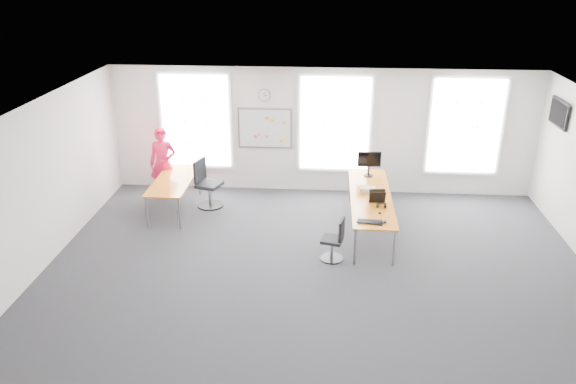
# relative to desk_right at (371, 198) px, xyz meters

# --- Properties ---
(floor) EXTENTS (10.00, 10.00, 0.00)m
(floor) POSITION_rel_desk_right_xyz_m (-1.06, -1.93, -0.71)
(floor) COLOR #2C2B30
(floor) RESTS_ON ground
(ceiling) EXTENTS (10.00, 10.00, 0.00)m
(ceiling) POSITION_rel_desk_right_xyz_m (-1.06, -1.93, 2.29)
(ceiling) COLOR white
(ceiling) RESTS_ON ground
(wall_back) EXTENTS (10.00, 0.00, 10.00)m
(wall_back) POSITION_rel_desk_right_xyz_m (-1.06, 2.07, 0.79)
(wall_back) COLOR white
(wall_back) RESTS_ON ground
(wall_front) EXTENTS (10.00, 0.00, 10.00)m
(wall_front) POSITION_rel_desk_right_xyz_m (-1.06, -5.93, 0.79)
(wall_front) COLOR white
(wall_front) RESTS_ON ground
(wall_left) EXTENTS (0.00, 10.00, 10.00)m
(wall_left) POSITION_rel_desk_right_xyz_m (-6.06, -1.93, 0.79)
(wall_left) COLOR white
(wall_left) RESTS_ON ground
(window_left) EXTENTS (1.60, 0.06, 2.20)m
(window_left) POSITION_rel_desk_right_xyz_m (-4.06, 2.04, 0.99)
(window_left) COLOR silver
(window_left) RESTS_ON wall_back
(window_mid) EXTENTS (1.60, 0.06, 2.20)m
(window_mid) POSITION_rel_desk_right_xyz_m (-0.76, 2.04, 0.99)
(window_mid) COLOR silver
(window_mid) RESTS_ON wall_back
(window_right) EXTENTS (1.60, 0.06, 2.20)m
(window_right) POSITION_rel_desk_right_xyz_m (2.24, 2.04, 0.99)
(window_right) COLOR silver
(window_right) RESTS_ON wall_back
(desk_right) EXTENTS (0.84, 3.14, 0.76)m
(desk_right) POSITION_rel_desk_right_xyz_m (0.00, 0.00, 0.00)
(desk_right) COLOR gold
(desk_right) RESTS_ON ground
(desk_left) EXTENTS (0.81, 2.02, 0.74)m
(desk_left) POSITION_rel_desk_right_xyz_m (-4.31, 0.66, -0.04)
(desk_left) COLOR gold
(desk_left) RESTS_ON ground
(chair_right) EXTENTS (0.46, 0.46, 0.85)m
(chair_right) POSITION_rel_desk_right_xyz_m (-0.73, -1.35, -0.34)
(chair_right) COLOR black
(chair_right) RESTS_ON ground
(chair_left) EXTENTS (0.63, 0.62, 1.10)m
(chair_left) POSITION_rel_desk_right_xyz_m (-3.63, 0.94, -0.23)
(chair_left) COLOR black
(chair_left) RESTS_ON ground
(person) EXTENTS (0.66, 0.46, 1.72)m
(person) POSITION_rel_desk_right_xyz_m (-4.73, 1.32, 0.15)
(person) COLOR #E01647
(person) RESTS_ON ground
(whiteboard) EXTENTS (1.20, 0.03, 0.90)m
(whiteboard) POSITION_rel_desk_right_xyz_m (-2.41, 2.04, 0.84)
(whiteboard) COLOR white
(whiteboard) RESTS_ON wall_back
(wall_clock) EXTENTS (0.30, 0.04, 0.30)m
(wall_clock) POSITION_rel_desk_right_xyz_m (-2.41, 2.04, 1.64)
(wall_clock) COLOR gray
(wall_clock) RESTS_ON wall_back
(tv) EXTENTS (0.06, 0.90, 0.55)m
(tv) POSITION_rel_desk_right_xyz_m (3.89, 1.07, 1.59)
(tv) COLOR black
(tv) RESTS_ON wall_right
(keyboard) EXTENTS (0.50, 0.27, 0.02)m
(keyboard) POSITION_rel_desk_right_xyz_m (-0.09, -1.28, 0.06)
(keyboard) COLOR black
(keyboard) RESTS_ON desk_right
(mouse) EXTENTS (0.08, 0.12, 0.04)m
(mouse) POSITION_rel_desk_right_xyz_m (0.18, -1.27, 0.07)
(mouse) COLOR black
(mouse) RESTS_ON desk_right
(lens_cap) EXTENTS (0.07, 0.07, 0.01)m
(lens_cap) POSITION_rel_desk_right_xyz_m (0.12, -0.85, 0.05)
(lens_cap) COLOR black
(lens_cap) RESTS_ON desk_right
(headphones) EXTENTS (0.19, 0.10, 0.11)m
(headphones) POSITION_rel_desk_right_xyz_m (0.16, -0.60, 0.10)
(headphones) COLOR black
(headphones) RESTS_ON desk_right
(laptop_sleeve) EXTENTS (0.33, 0.21, 0.27)m
(laptop_sleeve) POSITION_rel_desk_right_xyz_m (0.10, -0.35, 0.18)
(laptop_sleeve) COLOR black
(laptop_sleeve) RESTS_ON desk_right
(paper_stack) EXTENTS (0.34, 0.28, 0.11)m
(paper_stack) POSITION_rel_desk_right_xyz_m (-0.06, 0.18, 0.10)
(paper_stack) COLOR beige
(paper_stack) RESTS_ON desk_right
(monitor) EXTENTS (0.52, 0.21, 0.57)m
(monitor) POSITION_rel_desk_right_xyz_m (0.02, 1.12, 0.39)
(monitor) COLOR black
(monitor) RESTS_ON desk_right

